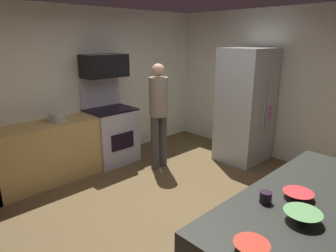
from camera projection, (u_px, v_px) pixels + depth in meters
ground_plane at (182, 212)px, 3.75m from camera, size 5.20×4.80×0.02m
wall_back at (83, 87)px, 5.00m from camera, size 5.20×0.12×2.60m
wall_right at (285, 87)px, 5.06m from camera, size 0.12×4.80×2.60m
lower_cabinet_run at (44, 154)px, 4.39m from camera, size 2.40×0.60×0.90m
oven_range at (111, 133)px, 5.15m from camera, size 0.76×0.65×1.47m
microwave at (104, 66)px, 4.88m from camera, size 0.74×0.38×0.38m
refrigerator at (245, 106)px, 5.12m from camera, size 0.84×0.75×1.95m
person_cook at (159, 111)px, 4.76m from camera, size 0.31×0.30×1.73m
counter_island at (297, 245)px, 2.46m from camera, size 2.10×0.80×0.90m
mixing_bowl_large at (302, 217)px, 2.01m from camera, size 0.25×0.25×0.08m
mixing_bowl_small at (298, 195)px, 2.31m from camera, size 0.23×0.23×0.05m
mixing_bowl_prep at (251, 247)px, 1.73m from camera, size 0.21×0.21×0.06m
mug_coffee at (266, 197)px, 2.24m from camera, size 0.09×0.09×0.09m
stock_pot at (57, 117)px, 4.42m from camera, size 0.26×0.26×0.14m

